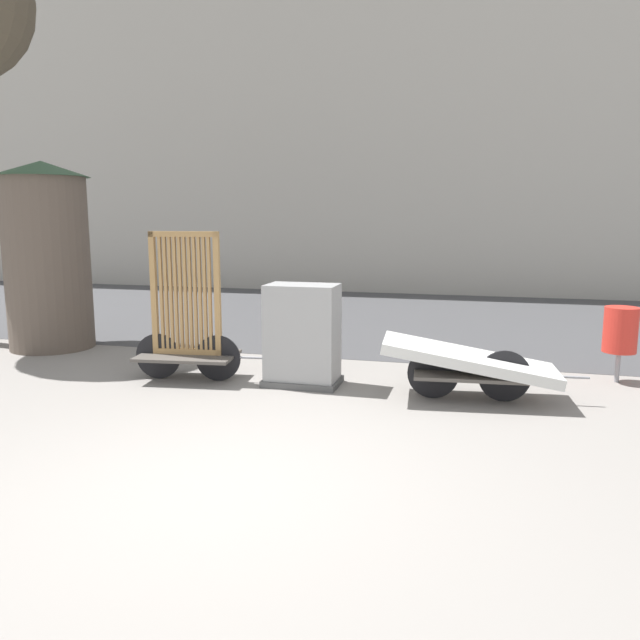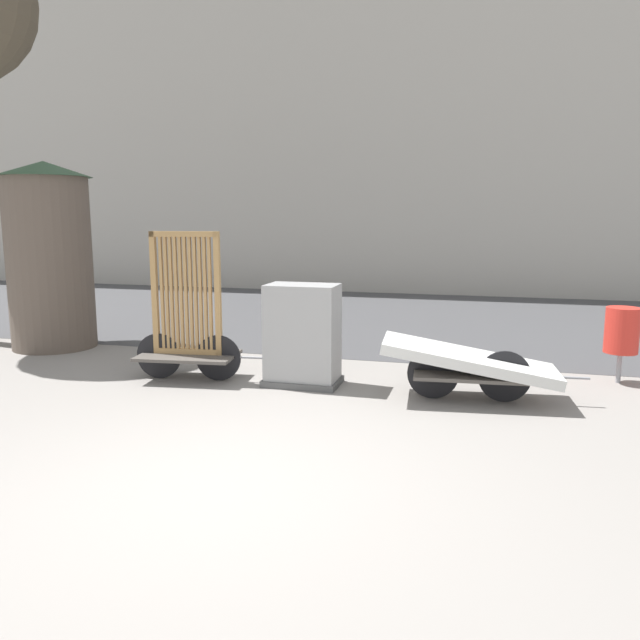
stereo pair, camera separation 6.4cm
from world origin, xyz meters
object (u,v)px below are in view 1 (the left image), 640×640
at_px(bike_cart_with_mattress, 469,363).
at_px(utility_cabinet, 302,338).
at_px(bike_cart_with_bedframe, 187,328).
at_px(advertising_column, 47,255).
at_px(trash_bin, 620,330).

height_order(bike_cart_with_mattress, utility_cabinet, utility_cabinet).
relative_size(bike_cart_with_bedframe, bike_cart_with_mattress, 0.86).
relative_size(bike_cart_with_mattress, utility_cabinet, 1.84).
xyz_separation_m(bike_cart_with_bedframe, advertising_column, (-3.02, 1.27, 0.81)).
xyz_separation_m(bike_cart_with_bedframe, utility_cabinet, (1.50, 0.14, -0.09)).
height_order(utility_cabinet, trash_bin, utility_cabinet).
distance_m(utility_cabinet, trash_bin, 4.01).
distance_m(utility_cabinet, advertising_column, 4.74).
height_order(bike_cart_with_bedframe, bike_cart_with_mattress, bike_cart_with_bedframe).
bearing_deg(bike_cart_with_bedframe, utility_cabinet, -1.20).
bearing_deg(utility_cabinet, trash_bin, 16.34).
distance_m(bike_cart_with_bedframe, trash_bin, 5.50).
relative_size(utility_cabinet, trash_bin, 1.31).
height_order(bike_cart_with_mattress, trash_bin, trash_bin).
bearing_deg(utility_cabinet, advertising_column, 165.97).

